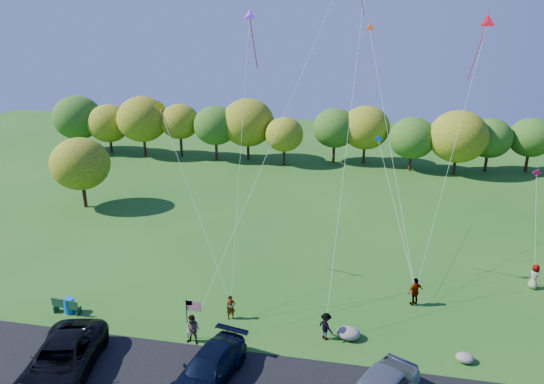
{
  "coord_description": "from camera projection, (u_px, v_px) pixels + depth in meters",
  "views": [
    {
      "loc": [
        4.73,
        -22.53,
        16.77
      ],
      "look_at": [
        -0.86,
        6.0,
        6.92
      ],
      "focal_mm": 32.0,
      "sensor_mm": 36.0,
      "label": 1
    }
  ],
  "objects": [
    {
      "name": "minivan_dark",
      "position": [
        62.0,
        360.0,
        24.28
      ],
      "size": [
        4.35,
        7.05,
        1.82
      ],
      "primitive_type": "imported",
      "rotation": [
        0.0,
        0.0,
        0.21
      ],
      "color": "black",
      "rests_on": "asphalt_lane"
    },
    {
      "name": "boulder_near",
      "position": [
        348.0,
        333.0,
        27.51
      ],
      "size": [
        1.35,
        1.06,
        0.67
      ],
      "primitive_type": "ellipsoid",
      "color": "gray",
      "rests_on": "ground"
    },
    {
      "name": "flyer_d",
      "position": [
        415.0,
        292.0,
        30.68
      ],
      "size": [
        1.17,
        1.01,
        1.88
      ],
      "primitive_type": "imported",
      "rotation": [
        0.0,
        0.0,
        3.75
      ],
      "color": "#4C4C59",
      "rests_on": "ground"
    },
    {
      "name": "boulder_far",
      "position": [
        465.0,
        358.0,
        25.6
      ],
      "size": [
        0.94,
        0.79,
        0.49
      ],
      "primitive_type": "ellipsoid",
      "color": "gray",
      "rests_on": "ground"
    },
    {
      "name": "flyer_c",
      "position": [
        326.0,
        326.0,
        27.33
      ],
      "size": [
        1.19,
        1.15,
        1.63
      ],
      "primitive_type": "imported",
      "rotation": [
        0.0,
        0.0,
        2.41
      ],
      "color": "#4C4C59",
      "rests_on": "ground"
    },
    {
      "name": "ground",
      "position": [
        267.0,
        343.0,
        27.18
      ],
      "size": [
        140.0,
        140.0,
        0.0
      ],
      "primitive_type": "plane",
      "color": "#1F5418",
      "rests_on": "ground"
    },
    {
      "name": "trash_barrel",
      "position": [
        69.0,
        306.0,
        29.95
      ],
      "size": [
        0.65,
        0.65,
        0.98
      ],
      "primitive_type": "cylinder",
      "color": "#0C5BB7",
      "rests_on": "ground"
    },
    {
      "name": "park_bench",
      "position": [
        66.0,
        306.0,
        29.79
      ],
      "size": [
        1.87,
        0.54,
        1.03
      ],
      "rotation": [
        0.0,
        0.0,
        -0.1
      ],
      "color": "#143821",
      "rests_on": "ground"
    },
    {
      "name": "treeline",
      "position": [
        340.0,
        134.0,
        58.59
      ],
      "size": [
        76.31,
        27.39,
        8.65
      ],
      "color": "#382114",
      "rests_on": "ground"
    },
    {
      "name": "flyer_e",
      "position": [
        534.0,
        277.0,
        32.66
      ],
      "size": [
        0.94,
        1.02,
        1.76
      ],
      "primitive_type": "imported",
      "rotation": [
        0.0,
        0.0,
        2.17
      ],
      "color": "#4C4C59",
      "rests_on": "ground"
    },
    {
      "name": "flyer_b",
      "position": [
        193.0,
        330.0,
        26.89
      ],
      "size": [
        0.95,
        0.79,
        1.77
      ],
      "primitive_type": "imported",
      "rotation": [
        0.0,
        0.0,
        -0.14
      ],
      "color": "#4C4C59",
      "rests_on": "ground"
    },
    {
      "name": "flyer_a",
      "position": [
        231.0,
        308.0,
        29.23
      ],
      "size": [
        0.67,
        0.59,
        1.55
      ],
      "primitive_type": "imported",
      "rotation": [
        0.0,
        0.0,
        0.47
      ],
      "color": "#4C4C59",
      "rests_on": "ground"
    },
    {
      "name": "minivan_navy",
      "position": [
        209.0,
        368.0,
        23.91
      ],
      "size": [
        3.25,
        5.72,
        1.56
      ],
      "primitive_type": "imported",
      "rotation": [
        0.0,
        0.0,
        -0.21
      ],
      "color": "black",
      "rests_on": "asphalt_lane"
    },
    {
      "name": "flag_assembly",
      "position": [
        191.0,
        310.0,
        26.97
      ],
      "size": [
        0.92,
        0.6,
        2.49
      ],
      "color": "black",
      "rests_on": "ground"
    }
  ]
}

